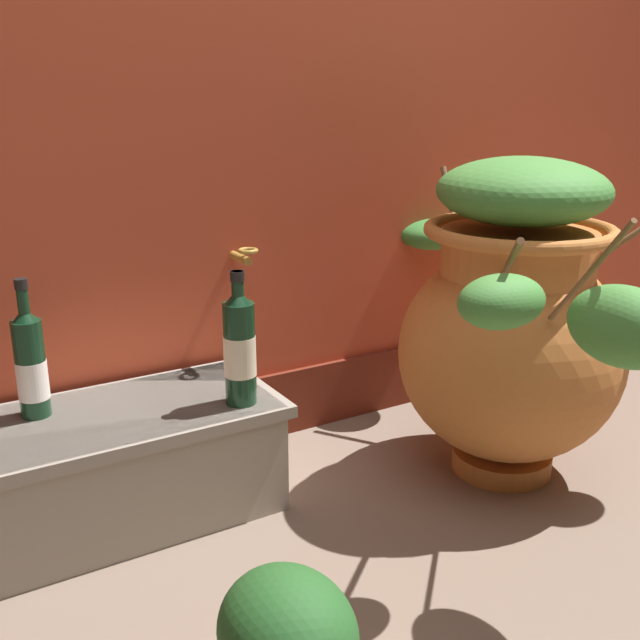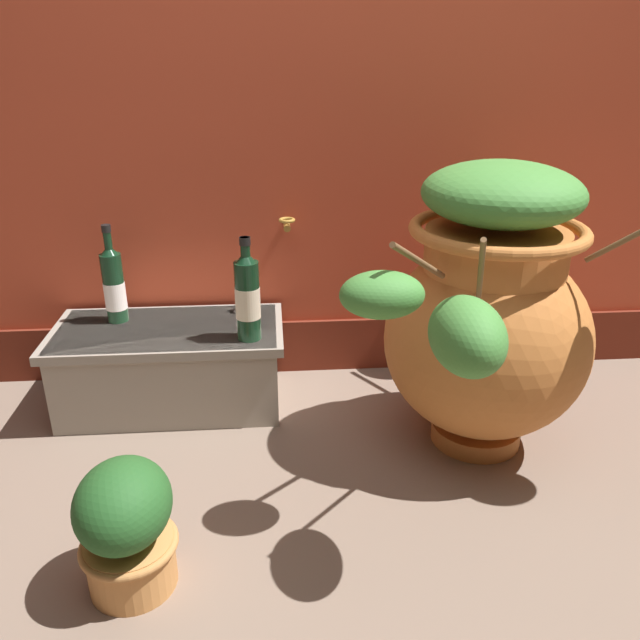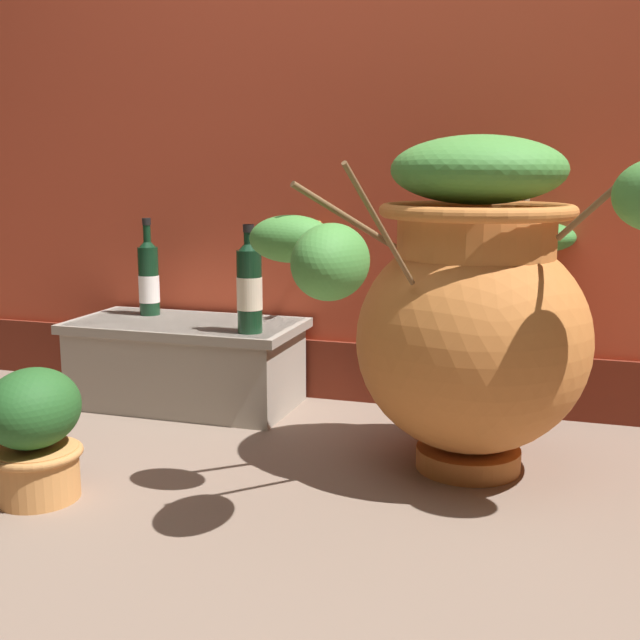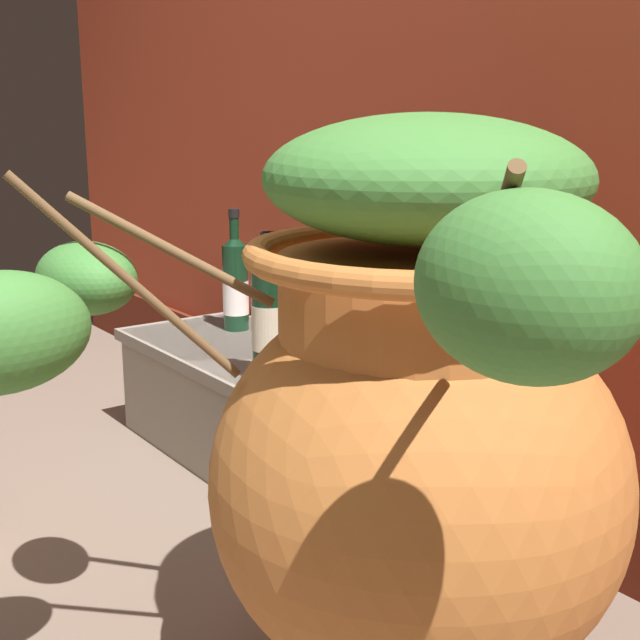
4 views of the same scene
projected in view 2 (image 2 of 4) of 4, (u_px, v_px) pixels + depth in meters
name	position (u px, v px, depth m)	size (l,w,h in m)	color
ground_plane	(389.00, 585.00, 1.46)	(7.00, 7.00, 0.00)	#7A6656
back_wall	(340.00, 3.00, 2.05)	(4.40, 0.33, 2.60)	#B74228
terracotta_urn	(490.00, 313.00, 1.84)	(0.98, 1.24, 0.88)	#C17033
stone_ledge	(171.00, 363.00, 2.17)	(0.77, 0.39, 0.29)	#9E9384
wine_bottle_left	(114.00, 284.00, 2.12)	(0.07, 0.07, 0.34)	black
wine_bottle_middle	(247.00, 295.00, 1.98)	(0.08, 0.08, 0.34)	black
potted_shrub	(126.00, 525.00, 1.40)	(0.22, 0.25, 0.33)	#D68E4C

